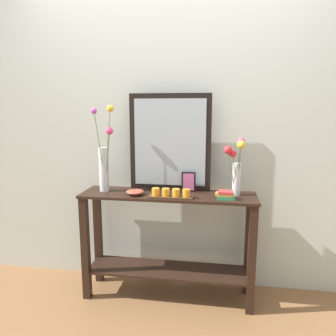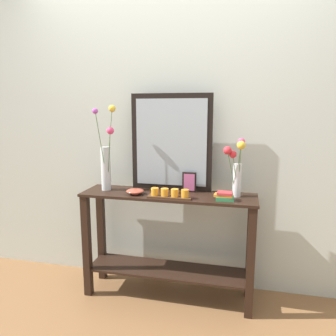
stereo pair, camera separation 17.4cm
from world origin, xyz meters
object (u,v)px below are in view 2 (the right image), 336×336
Objects in this scene: vase_right at (236,167)px; decorative_bowl at (135,191)px; tall_vase_left at (106,161)px; picture_frame_small at (189,182)px; mirror_leaning at (171,143)px; book_stack at (224,196)px; candle_tray at (170,194)px; console_table at (168,236)px.

vase_right reaches higher than decorative_bowl.
picture_frame_small is at bearing 8.24° from tall_vase_left.
mirror_leaning reaches higher than decorative_bowl.
book_stack is (0.92, -0.08, -0.21)m from tall_vase_left.
picture_frame_small is (0.64, 0.09, -0.16)m from tall_vase_left.
candle_tray is at bearing -11.07° from tall_vase_left.
picture_frame_small is at bearing 22.77° from decorative_bowl.
vase_right is at bearing 15.28° from candle_tray.
console_table is at bearing -177.50° from vase_right.
mirror_leaning reaches higher than picture_frame_small.
tall_vase_left is 4.98× the size of decorative_bowl.
vase_right is at bearing 54.61° from book_stack.
picture_frame_small is 0.33m from book_stack.
mirror_leaning is 0.59m from book_stack.
candle_tray is (-0.46, -0.13, -0.20)m from vase_right.
vase_right is 0.51m from candle_tray.
decorative_bowl is (-0.24, -0.07, 0.36)m from console_table.
candle_tray is at bearing -176.49° from book_stack.
tall_vase_left is at bearing -164.04° from mirror_leaning.
book_stack is at bearing -26.94° from mirror_leaning.
vase_right is at bearing -13.12° from mirror_leaning.
vase_right is 0.23m from book_stack.
mirror_leaning is 4.84× the size of picture_frame_small.
console_table is 4.14× the size of candle_tray.
candle_tray is 0.39m from book_stack.
mirror_leaning is at bearing 41.96° from decorative_bowl.
mirror_leaning is 0.42m from candle_tray.
mirror_leaning is 0.34m from picture_frame_small.
book_stack is (0.43, -0.22, -0.34)m from mirror_leaning.
vase_right is 0.39m from picture_frame_small.
console_table is 0.56m from book_stack.
console_table is 8.53× the size of picture_frame_small.
vase_right reaches higher than console_table.
vase_right is at bearing 1.26° from tall_vase_left.
vase_right is (0.50, 0.02, 0.56)m from console_table.
decorative_bowl is at bearing 172.66° from candle_tray.
tall_vase_left reaches higher than book_stack.
picture_frame_small reaches higher than book_stack.
console_table is at bearing 109.79° from candle_tray.
candle_tray is at bearing -164.72° from vase_right.
console_table is at bearing 0.01° from tall_vase_left.
vase_right is 2.78× the size of picture_frame_small.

